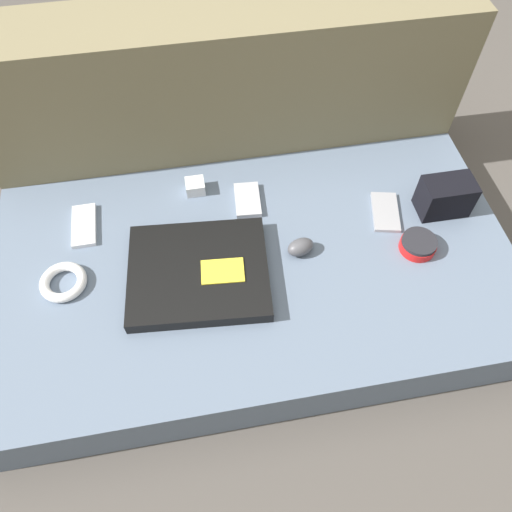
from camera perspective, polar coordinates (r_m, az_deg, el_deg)
The scene contains 12 objects.
ground_plane at distance 1.21m, azimuth 0.00°, elevation -4.05°, with size 8.00×8.00×0.00m, color #4C4742.
couch_seat at distance 1.15m, azimuth 0.00°, elevation -2.41°, with size 1.15×0.63×0.13m.
couch_backrest at distance 1.30m, azimuth -3.33°, elevation 17.16°, with size 1.15×0.20×0.47m.
laptop at distance 1.07m, azimuth -6.57°, elevation -1.85°, with size 0.32×0.27×0.03m.
computer_mouse at distance 1.10m, azimuth 5.11°, elevation 1.03°, with size 0.07×0.06×0.04m.
speaker_puck at distance 1.16m, azimuth 18.05°, elevation 1.27°, with size 0.08×0.08×0.03m.
phone_silver at distance 1.20m, azimuth -0.98°, elevation 6.42°, with size 0.07×0.11×0.01m.
phone_black at distance 1.21m, azimuth 14.57°, elevation 4.90°, with size 0.08×0.12×0.01m.
phone_small at distance 1.21m, azimuth -19.06°, elevation 3.31°, with size 0.06×0.12×0.01m.
camera_pouch at distance 1.23m, azimuth 20.83°, elevation 6.39°, with size 0.12×0.07×0.09m.
charger_brick at distance 1.22m, azimuth -6.96°, elevation 7.91°, with size 0.04×0.04×0.03m.
cable_coil at distance 1.13m, azimuth -21.16°, elevation -2.78°, with size 0.10×0.10×0.02m.
Camera 1 is at (-0.11, -0.60, 1.04)m, focal length 35.00 mm.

